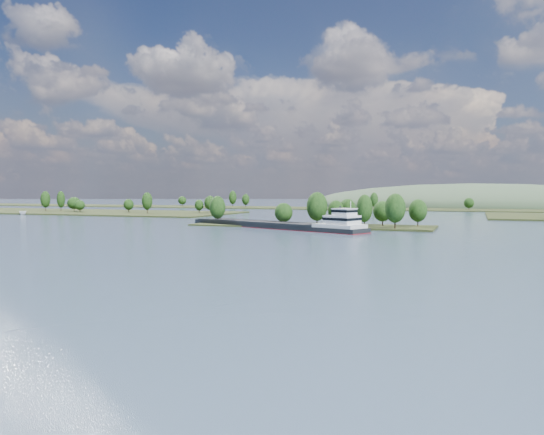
% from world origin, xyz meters
% --- Properties ---
extents(ground, '(1800.00, 1800.00, 0.00)m').
position_xyz_m(ground, '(0.00, 120.00, 0.00)').
color(ground, '#3C5069').
rests_on(ground, ground).
extents(tree_island, '(100.00, 30.83, 14.92)m').
position_xyz_m(tree_island, '(7.53, 178.98, 4.29)').
color(tree_island, black).
rests_on(tree_island, ground).
extents(left_bank, '(300.00, 80.00, 15.65)m').
position_xyz_m(left_bank, '(-228.15, 260.01, 0.91)').
color(left_bank, black).
rests_on(left_bank, ground).
extents(back_shoreline, '(900.00, 60.00, 15.72)m').
position_xyz_m(back_shoreline, '(8.05, 399.91, 0.63)').
color(back_shoreline, black).
rests_on(back_shoreline, ground).
extents(hill_west, '(320.00, 160.00, 44.00)m').
position_xyz_m(hill_west, '(60.00, 500.00, 0.00)').
color(hill_west, '#354932').
rests_on(hill_west, ground).
extents(cargo_barge, '(84.23, 44.33, 11.82)m').
position_xyz_m(cargo_barge, '(-6.24, 162.71, 1.49)').
color(cargo_barge, black).
rests_on(cargo_barge, ground).
extents(motorboat, '(7.14, 4.18, 2.59)m').
position_xyz_m(motorboat, '(-197.97, 218.86, 1.30)').
color(motorboat, silver).
rests_on(motorboat, ground).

